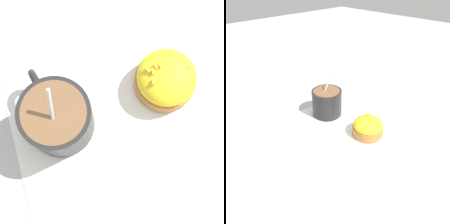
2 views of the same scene
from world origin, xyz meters
The scene contains 4 objects.
ground_plane centered at (0.00, 0.00, 0.00)m, with size 3.00×3.00×0.00m, color #B2B2B7.
paper_napkin centered at (0.00, 0.00, 0.00)m, with size 0.28×0.28×0.00m.
coffee_cup centered at (0.07, 0.00, 0.04)m, with size 0.08×0.11×0.12m.
frosted_pastry centered at (-0.07, -0.01, 0.02)m, with size 0.08×0.08×0.05m.
Camera 2 is at (-0.33, 0.35, 0.36)m, focal length 35.00 mm.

